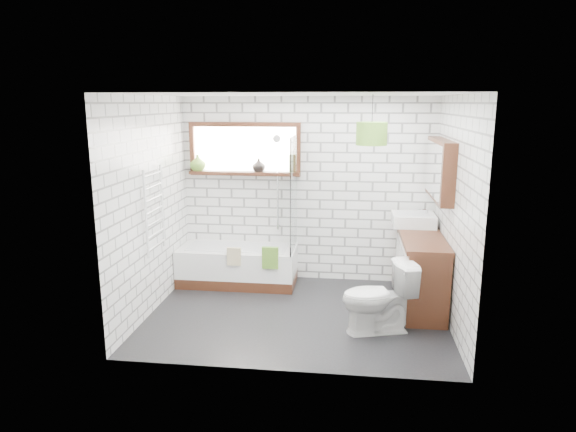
# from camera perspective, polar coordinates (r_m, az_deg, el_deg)

# --- Properties ---
(floor) EXTENTS (3.40, 2.60, 0.01)m
(floor) POSITION_cam_1_polar(r_m,az_deg,el_deg) (6.10, 0.97, -10.91)
(floor) COLOR black
(floor) RESTS_ON ground
(ceiling) EXTENTS (3.40, 2.60, 0.01)m
(ceiling) POSITION_cam_1_polar(r_m,az_deg,el_deg) (5.60, 1.06, 13.40)
(ceiling) COLOR white
(ceiling) RESTS_ON ground
(wall_back) EXTENTS (3.40, 0.01, 2.50)m
(wall_back) POSITION_cam_1_polar(r_m,az_deg,el_deg) (6.99, 2.14, 2.89)
(wall_back) COLOR white
(wall_back) RESTS_ON ground
(wall_front) EXTENTS (3.40, 0.01, 2.50)m
(wall_front) POSITION_cam_1_polar(r_m,az_deg,el_deg) (4.46, -0.76, -2.69)
(wall_front) COLOR white
(wall_front) RESTS_ON ground
(wall_left) EXTENTS (0.01, 2.60, 2.50)m
(wall_left) POSITION_cam_1_polar(r_m,az_deg,el_deg) (6.13, -15.04, 1.09)
(wall_left) COLOR white
(wall_left) RESTS_ON ground
(wall_right) EXTENTS (0.01, 2.60, 2.50)m
(wall_right) POSITION_cam_1_polar(r_m,az_deg,el_deg) (5.79, 18.03, 0.26)
(wall_right) COLOR white
(wall_right) RESTS_ON ground
(window) EXTENTS (1.52, 0.16, 0.68)m
(window) POSITION_cam_1_polar(r_m,az_deg,el_deg) (7.00, -4.86, 7.40)
(window) COLOR #32180E
(window) RESTS_ON wall_back
(towel_radiator) EXTENTS (0.06, 0.52, 1.00)m
(towel_radiator) POSITION_cam_1_polar(r_m,az_deg,el_deg) (6.12, -14.63, 0.63)
(towel_radiator) COLOR white
(towel_radiator) RESTS_ON wall_left
(mirror_cabinet) EXTENTS (0.16, 1.20, 0.70)m
(mirror_cabinet) POSITION_cam_1_polar(r_m,az_deg,el_deg) (6.30, 16.51, 4.99)
(mirror_cabinet) COLOR #32180E
(mirror_cabinet) RESTS_ON wall_right
(shower_riser) EXTENTS (0.02, 0.02, 1.30)m
(shower_riser) POSITION_cam_1_polar(r_m,az_deg,el_deg) (6.98, -1.16, 3.70)
(shower_riser) COLOR silver
(shower_riser) RESTS_ON wall_back
(bathtub) EXTENTS (1.57, 0.69, 0.51)m
(bathtub) POSITION_cam_1_polar(r_m,az_deg,el_deg) (7.03, -5.59, -5.49)
(bathtub) COLOR white
(bathtub) RESTS_ON floor
(shower_screen) EXTENTS (0.02, 0.72, 1.50)m
(shower_screen) POSITION_cam_1_polar(r_m,az_deg,el_deg) (6.66, 0.64, 2.47)
(shower_screen) COLOR white
(shower_screen) RESTS_ON bathtub
(towel_green) EXTENTS (0.21, 0.06, 0.28)m
(towel_green) POSITION_cam_1_polar(r_m,az_deg,el_deg) (6.54, -1.99, -4.66)
(towel_green) COLOR #528327
(towel_green) RESTS_ON bathtub
(towel_beige) EXTENTS (0.18, 0.04, 0.23)m
(towel_beige) POSITION_cam_1_polar(r_m,az_deg,el_deg) (6.63, -6.02, -4.49)
(towel_beige) COLOR #C1B186
(towel_beige) RESTS_ON bathtub
(vanity) EXTENTS (0.49, 1.53, 0.88)m
(vanity) POSITION_cam_1_polar(r_m,az_deg,el_deg) (6.46, 14.48, -5.74)
(vanity) COLOR #32180E
(vanity) RESTS_ON floor
(basin) EXTENTS (0.53, 0.46, 0.15)m
(basin) POSITION_cam_1_polar(r_m,az_deg,el_deg) (6.73, 13.76, -0.41)
(basin) COLOR white
(basin) RESTS_ON vanity
(tap) EXTENTS (0.04, 0.04, 0.18)m
(tap) POSITION_cam_1_polar(r_m,az_deg,el_deg) (6.74, 15.14, 0.07)
(tap) COLOR silver
(tap) RESTS_ON vanity
(toilet) EXTENTS (0.63, 0.85, 0.78)m
(toilet) POSITION_cam_1_polar(r_m,az_deg,el_deg) (5.61, 9.95, -8.91)
(toilet) COLOR white
(toilet) RESTS_ON floor
(vase_olive) EXTENTS (0.23, 0.23, 0.22)m
(vase_olive) POSITION_cam_1_polar(r_m,az_deg,el_deg) (7.16, -10.00, 5.69)
(vase_olive) COLOR #598829
(vase_olive) RESTS_ON window
(vase_dark) EXTENTS (0.21, 0.21, 0.18)m
(vase_dark) POSITION_cam_1_polar(r_m,az_deg,el_deg) (6.96, -3.27, 5.50)
(vase_dark) COLOR black
(vase_dark) RESTS_ON window
(bottle) EXTENTS (0.09, 0.09, 0.24)m
(bottle) POSITION_cam_1_polar(r_m,az_deg,el_deg) (6.89, 0.45, 5.69)
(bottle) COLOR #598829
(bottle) RESTS_ON window
(pendant) EXTENTS (0.32, 0.32, 0.24)m
(pendant) POSITION_cam_1_polar(r_m,az_deg,el_deg) (5.48, 9.28, 9.02)
(pendant) COLOR #528327
(pendant) RESTS_ON ceiling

